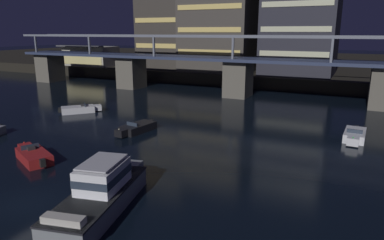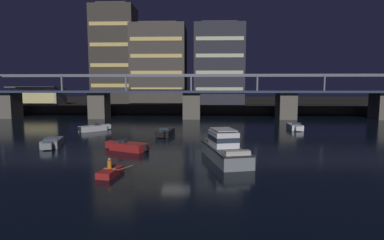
{
  "view_description": "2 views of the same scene",
  "coord_description": "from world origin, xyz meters",
  "px_view_note": "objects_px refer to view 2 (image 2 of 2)",
  "views": [
    {
      "loc": [
        16.87,
        -12.45,
        9.89
      ],
      "look_at": [
        4.28,
        13.59,
        2.49
      ],
      "focal_mm": 32.38,
      "sensor_mm": 36.0,
      "label": 1
    },
    {
      "loc": [
        2.34,
        -26.16,
        6.6
      ],
      "look_at": [
        0.8,
        18.2,
        1.87
      ],
      "focal_mm": 28.39,
      "sensor_mm": 36.0,
      "label": 2
    }
  ],
  "objects_px": {
    "speedboat_mid_right": "(295,127)",
    "dinghy_with_paddler": "(110,172)",
    "speedboat_mid_left": "(127,146)",
    "waterfront_pavilion": "(39,96)",
    "river_bridge": "(192,100)",
    "speedboat_mid_center": "(165,132)",
    "cabin_cruiser_near_left": "(224,148)",
    "speedboat_far_left": "(94,128)",
    "speedboat_near_center": "(52,143)",
    "tower_west_tall": "(160,66)",
    "tower_west_low": "(115,56)",
    "tower_central": "(218,65)"
  },
  "relations": [
    {
      "from": "speedboat_mid_right",
      "to": "dinghy_with_paddler",
      "type": "height_order",
      "value": "dinghy_with_paddler"
    },
    {
      "from": "speedboat_mid_left",
      "to": "waterfront_pavilion",
      "type": "bearing_deg",
      "value": 126.98
    },
    {
      "from": "river_bridge",
      "to": "waterfront_pavilion",
      "type": "xyz_separation_m",
      "value": [
        -39.94,
        11.91,
        0.4
      ]
    },
    {
      "from": "river_bridge",
      "to": "speedboat_mid_center",
      "type": "distance_m",
      "value": 23.93
    },
    {
      "from": "river_bridge",
      "to": "cabin_cruiser_near_left",
      "type": "bearing_deg",
      "value": -83.36
    },
    {
      "from": "waterfront_pavilion",
      "to": "speedboat_far_left",
      "type": "bearing_deg",
      "value": -50.63
    },
    {
      "from": "river_bridge",
      "to": "speedboat_mid_center",
      "type": "height_order",
      "value": "river_bridge"
    },
    {
      "from": "river_bridge",
      "to": "speedboat_near_center",
      "type": "distance_m",
      "value": 35.21
    },
    {
      "from": "cabin_cruiser_near_left",
      "to": "speedboat_mid_right",
      "type": "relative_size",
      "value": 1.8
    },
    {
      "from": "speedboat_mid_left",
      "to": "dinghy_with_paddler",
      "type": "bearing_deg",
      "value": -83.89
    },
    {
      "from": "river_bridge",
      "to": "speedboat_far_left",
      "type": "relative_size",
      "value": 19.15
    },
    {
      "from": "speedboat_near_center",
      "to": "speedboat_far_left",
      "type": "xyz_separation_m",
      "value": [
        0.37,
        12.51,
        0.0
      ]
    },
    {
      "from": "tower_west_tall",
      "to": "speedboat_mid_center",
      "type": "relative_size",
      "value": 3.95
    },
    {
      "from": "speedboat_mid_center",
      "to": "tower_west_low",
      "type": "bearing_deg",
      "value": 115.3
    },
    {
      "from": "tower_west_low",
      "to": "speedboat_far_left",
      "type": "relative_size",
      "value": 5.62
    },
    {
      "from": "speedboat_far_left",
      "to": "tower_west_low",
      "type": "bearing_deg",
      "value": 100.19
    },
    {
      "from": "tower_west_low",
      "to": "tower_west_tall",
      "type": "xyz_separation_m",
      "value": [
        11.32,
        2.3,
        -2.33
      ]
    },
    {
      "from": "tower_central",
      "to": "speedboat_mid_right",
      "type": "height_order",
      "value": "tower_central"
    },
    {
      "from": "river_bridge",
      "to": "speedboat_mid_left",
      "type": "distance_m",
      "value": 34.32
    },
    {
      "from": "speedboat_mid_right",
      "to": "speedboat_far_left",
      "type": "xyz_separation_m",
      "value": [
        -31.45,
        -2.62,
        0.0
      ]
    },
    {
      "from": "speedboat_near_center",
      "to": "dinghy_with_paddler",
      "type": "relative_size",
      "value": 1.89
    },
    {
      "from": "river_bridge",
      "to": "cabin_cruiser_near_left",
      "type": "height_order",
      "value": "river_bridge"
    },
    {
      "from": "tower_central",
      "to": "speedboat_mid_left",
      "type": "xyz_separation_m",
      "value": [
        -12.04,
        -49.74,
        -12.05
      ]
    },
    {
      "from": "waterfront_pavilion",
      "to": "speedboat_far_left",
      "type": "height_order",
      "value": "waterfront_pavilion"
    },
    {
      "from": "tower_central",
      "to": "speedboat_mid_left",
      "type": "distance_m",
      "value": 52.57
    },
    {
      "from": "speedboat_mid_left",
      "to": "tower_west_low",
      "type": "bearing_deg",
      "value": 107.27
    },
    {
      "from": "tower_west_tall",
      "to": "dinghy_with_paddler",
      "type": "xyz_separation_m",
      "value": [
        4.24,
        -58.36,
        -12.11
      ]
    },
    {
      "from": "tower_west_tall",
      "to": "speedboat_mid_right",
      "type": "relative_size",
      "value": 3.96
    },
    {
      "from": "tower_west_tall",
      "to": "speedboat_mid_center",
      "type": "xyz_separation_m",
      "value": [
        6.02,
        -38.97,
        -11.97
      ]
    },
    {
      "from": "tower_west_low",
      "to": "speedboat_near_center",
      "type": "relative_size",
      "value": 4.88
    },
    {
      "from": "tower_west_low",
      "to": "dinghy_with_paddler",
      "type": "bearing_deg",
      "value": -74.49
    },
    {
      "from": "waterfront_pavilion",
      "to": "speedboat_mid_right",
      "type": "relative_size",
      "value": 2.38
    },
    {
      "from": "dinghy_with_paddler",
      "to": "speedboat_far_left",
      "type": "bearing_deg",
      "value": 112.38
    },
    {
      "from": "speedboat_mid_left",
      "to": "speedboat_mid_center",
      "type": "height_order",
      "value": "same"
    },
    {
      "from": "tower_west_tall",
      "to": "speedboat_mid_right",
      "type": "distance_m",
      "value": 43.02
    },
    {
      "from": "river_bridge",
      "to": "tower_central",
      "type": "height_order",
      "value": "tower_central"
    },
    {
      "from": "cabin_cruiser_near_left",
      "to": "speedboat_mid_right",
      "type": "bearing_deg",
      "value": 58.34
    },
    {
      "from": "river_bridge",
      "to": "tower_central",
      "type": "xyz_separation_m",
      "value": [
        6.42,
        16.08,
        8.43
      ]
    },
    {
      "from": "cabin_cruiser_near_left",
      "to": "tower_central",
      "type": "bearing_deg",
      "value": 87.77
    },
    {
      "from": "speedboat_near_center",
      "to": "speedboat_mid_left",
      "type": "height_order",
      "value": "same"
    },
    {
      "from": "river_bridge",
      "to": "tower_west_low",
      "type": "height_order",
      "value": "tower_west_low"
    },
    {
      "from": "waterfront_pavilion",
      "to": "dinghy_with_paddler",
      "type": "xyz_separation_m",
      "value": [
        35.31,
        -54.78,
        -4.16
      ]
    },
    {
      "from": "tower_west_tall",
      "to": "river_bridge",
      "type": "bearing_deg",
      "value": -60.19
    },
    {
      "from": "waterfront_pavilion",
      "to": "speedboat_mid_right",
      "type": "xyz_separation_m",
      "value": [
        57.04,
        -28.56,
        -4.02
      ]
    },
    {
      "from": "speedboat_mid_center",
      "to": "speedboat_mid_right",
      "type": "height_order",
      "value": "same"
    },
    {
      "from": "dinghy_with_paddler",
      "to": "speedboat_mid_center",
      "type": "bearing_deg",
      "value": 84.75
    },
    {
      "from": "speedboat_far_left",
      "to": "speedboat_near_center",
      "type": "bearing_deg",
      "value": -91.68
    },
    {
      "from": "tower_west_low",
      "to": "dinghy_with_paddler",
      "type": "height_order",
      "value": "tower_west_low"
    },
    {
      "from": "waterfront_pavilion",
      "to": "dinghy_with_paddler",
      "type": "bearing_deg",
      "value": -57.2
    },
    {
      "from": "waterfront_pavilion",
      "to": "tower_west_low",
      "type": "bearing_deg",
      "value": 3.71
    }
  ]
}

